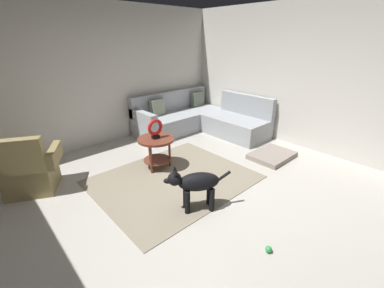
{
  "coord_description": "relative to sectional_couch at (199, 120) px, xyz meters",
  "views": [
    {
      "loc": [
        -1.94,
        -2.01,
        2.05
      ],
      "look_at": [
        0.45,
        0.6,
        0.55
      ],
      "focal_mm": 23.49,
      "sensor_mm": 36.0,
      "label": 1
    }
  ],
  "objects": [
    {
      "name": "dog",
      "position": [
        -2.09,
        -2.09,
        0.09
      ],
      "size": [
        0.74,
        0.5,
        0.63
      ],
      "rotation": [
        0.0,
        0.0,
        1.0
      ],
      "color": "black",
      "rests_on": "ground_plane"
    },
    {
      "name": "ground_plane",
      "position": [
        -1.99,
        -2.02,
        -0.34
      ],
      "size": [
        6.0,
        6.0,
        0.1
      ],
      "primitive_type": "cube",
      "color": "#B7B2A8"
    },
    {
      "name": "sectional_couch",
      "position": [
        0.0,
        0.0,
        0.0
      ],
      "size": [
        2.2,
        2.25,
        0.88
      ],
      "color": "#9EA3A8",
      "rests_on": "ground_plane"
    },
    {
      "name": "dog_bed_mat",
      "position": [
        -0.01,
        -1.94,
        -0.24
      ],
      "size": [
        0.8,
        0.6,
        0.09
      ],
      "primitive_type": "cube",
      "color": "gray",
      "rests_on": "ground_plane"
    },
    {
      "name": "dog_toy_ball",
      "position": [
        -2.02,
        -3.12,
        -0.25
      ],
      "size": [
        0.07,
        0.07,
        0.07
      ],
      "primitive_type": "sphere",
      "color": "green",
      "rests_on": "ground_plane"
    },
    {
      "name": "area_rug",
      "position": [
        -1.84,
        -1.32,
        -0.28
      ],
      "size": [
        2.3,
        1.9,
        0.01
      ],
      "primitive_type": "cube",
      "color": "gray",
      "rests_on": "ground_plane"
    },
    {
      "name": "armchair",
      "position": [
        -3.52,
        -0.2,
        0.03
      ],
      "size": [
        0.98,
        0.89,
        0.88
      ],
      "rotation": [
        0.0,
        0.0,
        -0.46
      ],
      "color": "olive",
      "rests_on": "ground_plane"
    },
    {
      "name": "torus_sculpture",
      "position": [
        -1.79,
        -0.82,
        0.42
      ],
      "size": [
        0.28,
        0.08,
        0.33
      ],
      "color": "black",
      "rests_on": "side_table"
    },
    {
      "name": "wall_back",
      "position": [
        -1.99,
        0.92,
        1.06
      ],
      "size": [
        6.0,
        0.12,
        2.7
      ],
      "primitive_type": "cube",
      "color": "silver",
      "rests_on": "ground_plane"
    },
    {
      "name": "side_table",
      "position": [
        -1.79,
        -0.82,
        0.13
      ],
      "size": [
        0.6,
        0.6,
        0.54
      ],
      "color": "brown",
      "rests_on": "ground_plane"
    },
    {
      "name": "wall_right",
      "position": [
        0.95,
        -2.02,
        1.06
      ],
      "size": [
        0.12,
        6.0,
        2.7
      ],
      "primitive_type": "cube",
      "color": "silver",
      "rests_on": "ground_plane"
    }
  ]
}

